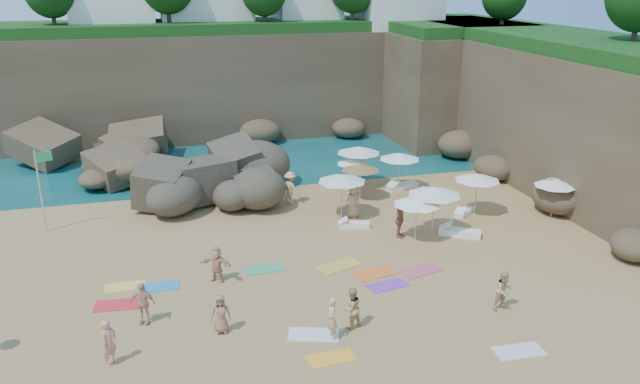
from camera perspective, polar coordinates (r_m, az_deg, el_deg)
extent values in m
plane|color=tan|center=(28.59, -2.33, -6.06)|extent=(120.00, 120.00, 0.00)
plane|color=#0C4751|center=(56.84, -9.09, 6.67)|extent=(120.00, 120.00, 0.00)
cube|color=brown|center=(51.45, -6.45, 10.01)|extent=(44.00, 8.00, 8.00)
cube|color=brown|center=(42.13, 21.20, 6.75)|extent=(8.00, 30.00, 8.00)
cube|color=brown|center=(51.20, 11.53, 9.70)|extent=(10.00, 12.00, 8.00)
cylinder|color=white|center=(57.05, -26.11, 8.07)|extent=(0.10, 0.10, 6.00)
cylinder|color=white|center=(56.78, -24.62, 8.24)|extent=(0.10, 0.10, 6.00)
cylinder|color=silver|center=(33.65, -24.20, 0.03)|extent=(0.08, 0.08, 4.21)
cube|color=green|center=(33.09, -23.92, 2.97)|extent=(0.69, 0.33, 0.47)
cylinder|color=silver|center=(37.74, 3.52, 2.24)|extent=(0.07, 0.07, 2.35)
cone|color=silver|center=(37.42, 3.56, 3.88)|extent=(2.64, 2.64, 0.40)
cylinder|color=silver|center=(37.33, 7.22, 1.77)|extent=(0.06, 0.06, 2.15)
cone|color=white|center=(37.04, 7.29, 3.28)|extent=(2.41, 2.41, 0.37)
cylinder|color=silver|center=(32.78, 1.99, -0.50)|extent=(0.07, 0.07, 2.27)
cone|color=silver|center=(32.43, 2.01, 1.30)|extent=(2.55, 2.55, 0.39)
cylinder|color=silver|center=(37.28, 3.05, 1.57)|extent=(0.05, 0.05, 1.78)
cone|color=white|center=(37.03, 3.07, 2.82)|extent=(2.00, 2.00, 0.30)
cylinder|color=silver|center=(35.19, 20.54, -0.64)|extent=(0.06, 0.06, 1.94)
cone|color=white|center=(34.90, 20.71, 0.78)|extent=(2.18, 2.18, 0.33)
cylinder|color=silver|center=(31.12, 10.30, -1.85)|extent=(0.07, 0.07, 2.35)
cone|color=silver|center=(30.74, 10.42, 0.09)|extent=(2.63, 2.63, 0.40)
cylinder|color=silver|center=(35.61, 3.70, 0.84)|extent=(0.06, 0.06, 1.95)
cone|color=#DE4927|center=(35.33, 3.73, 2.26)|extent=(2.19, 2.19, 0.33)
cylinder|color=silver|center=(34.28, 14.06, -0.29)|extent=(0.06, 0.06, 2.15)
cone|color=white|center=(33.96, 14.20, 1.33)|extent=(2.41, 2.41, 0.37)
cylinder|color=silver|center=(36.23, 21.41, -0.24)|extent=(0.05, 0.05, 1.88)
cone|color=silver|center=(35.96, 21.58, 1.10)|extent=(2.11, 2.11, 0.32)
cylinder|color=silver|center=(30.41, 8.77, -2.57)|extent=(0.06, 0.06, 2.05)
cone|color=white|center=(30.06, 8.86, -0.85)|extent=(2.30, 2.30, 0.35)
cube|color=white|center=(38.04, 1.95, 0.78)|extent=(2.00, 0.96, 0.30)
cube|color=white|center=(37.82, 7.52, 0.52)|extent=(2.11, 1.21, 0.31)
cube|color=silver|center=(37.78, 7.22, 0.47)|extent=(1.72, 1.00, 0.25)
cube|color=white|center=(31.95, 3.12, -3.00)|extent=(1.69, 0.89, 0.25)
cube|color=white|center=(31.63, 12.67, -3.64)|extent=(2.08, 1.67, 0.32)
cube|color=white|center=(34.47, 13.07, -1.79)|extent=(1.54, 1.38, 0.24)
cube|color=#FFAA28|center=(21.75, 1.04, -14.94)|extent=(1.67, 0.93, 0.03)
cube|color=yellow|center=(27.34, -17.39, -8.24)|extent=(1.65, 0.83, 0.03)
cube|color=silver|center=(22.96, -0.59, -12.91)|extent=(2.02, 1.43, 0.03)
cube|color=purple|center=(26.34, 6.18, -8.49)|extent=(1.81, 1.14, 0.03)
cube|color=red|center=(26.00, -17.93, -9.79)|extent=(1.92, 1.10, 0.03)
cube|color=#2583C7|center=(26.93, -14.59, -8.39)|extent=(1.73, 0.89, 0.03)
cube|color=#CB4F68|center=(27.75, 9.17, -7.11)|extent=(1.98, 1.33, 0.03)
cube|color=orange|center=(27.28, 5.07, -7.40)|extent=(2.06, 1.32, 0.03)
cube|color=#30A96C|center=(27.66, -5.15, -7.02)|extent=(1.76, 0.94, 0.03)
cube|color=gold|center=(27.86, 1.78, -6.74)|extent=(2.13, 1.54, 0.03)
cube|color=silver|center=(23.12, 17.73, -13.69)|extent=(1.75, 0.93, 0.03)
imported|color=#E18B76|center=(22.16, -18.72, -12.90)|extent=(0.68, 0.72, 1.65)
imported|color=tan|center=(23.03, 2.90, -10.55)|extent=(0.94, 0.84, 1.60)
imported|color=tan|center=(34.93, -2.72, 0.39)|extent=(1.12, 1.25, 1.85)
imported|color=#96614B|center=(30.68, 7.30, -2.54)|extent=(1.00, 1.11, 1.81)
imported|color=tan|center=(32.97, 3.07, -0.88)|extent=(0.91, 0.95, 1.75)
imported|color=tan|center=(37.67, -6.17, 1.55)|extent=(1.52, 1.13, 1.63)
imported|color=#DDAB7D|center=(22.33, 1.06, -11.50)|extent=(0.41, 0.61, 1.64)
imported|color=tan|center=(24.43, -15.77, -11.06)|extent=(1.48, 1.86, 0.40)
imported|color=#9F684F|center=(23.29, -8.99, -12.14)|extent=(0.89, 1.53, 0.39)
imported|color=tan|center=(26.82, -9.37, -7.66)|extent=(1.98, 2.02, 0.41)
imported|color=tan|center=(25.35, 16.37, -9.69)|extent=(0.92, 1.64, 0.59)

